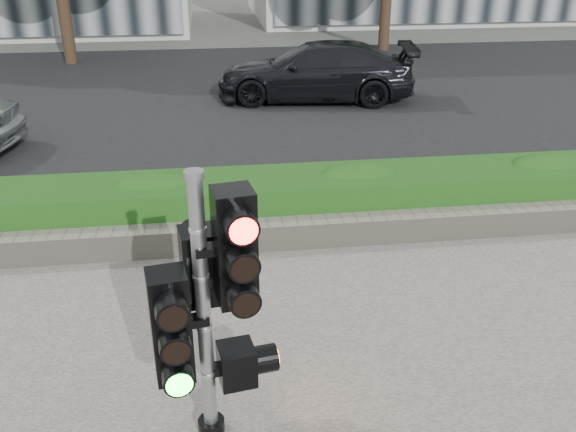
{
  "coord_description": "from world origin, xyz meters",
  "views": [
    {
      "loc": [
        -0.46,
        -4.9,
        3.66
      ],
      "look_at": [
        0.27,
        0.6,
        1.05
      ],
      "focal_mm": 38.0,
      "sensor_mm": 36.0,
      "label": 1
    }
  ],
  "objects": [
    {
      "name": "ground",
      "position": [
        0.0,
        0.0,
        0.0
      ],
      "size": [
        120.0,
        120.0,
        0.0
      ],
      "primitive_type": "plane",
      "color": "#51514C",
      "rests_on": "ground"
    },
    {
      "name": "road",
      "position": [
        0.0,
        10.0,
        0.01
      ],
      "size": [
        60.0,
        13.0,
        0.02
      ],
      "primitive_type": "cube",
      "color": "black",
      "rests_on": "ground"
    },
    {
      "name": "curb",
      "position": [
        0.0,
        3.15,
        0.06
      ],
      "size": [
        60.0,
        0.25,
        0.12
      ],
      "primitive_type": "cube",
      "color": "gray",
      "rests_on": "ground"
    },
    {
      "name": "stone_wall",
      "position": [
        0.0,
        1.9,
        0.2
      ],
      "size": [
        12.0,
        0.32,
        0.34
      ],
      "primitive_type": "cube",
      "color": "gray",
      "rests_on": "sidewalk"
    },
    {
      "name": "hedge",
      "position": [
        0.0,
        2.55,
        0.37
      ],
      "size": [
        12.0,
        1.0,
        0.68
      ],
      "primitive_type": "cube",
      "color": "#2F7C26",
      "rests_on": "sidewalk"
    },
    {
      "name": "traffic_signal",
      "position": [
        -0.55,
        -1.13,
        1.26
      ],
      "size": [
        0.8,
        0.63,
        2.22
      ],
      "rotation": [
        0.0,
        0.0,
        0.16
      ],
      "color": "black",
      "rests_on": "sidewalk"
    },
    {
      "name": "car_dark",
      "position": [
        2.07,
        9.19,
        0.68
      ],
      "size": [
        4.81,
        2.56,
        1.33
      ],
      "primitive_type": "imported",
      "rotation": [
        0.0,
        0.0,
        -1.73
      ],
      "color": "black",
      "rests_on": "road"
    }
  ]
}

